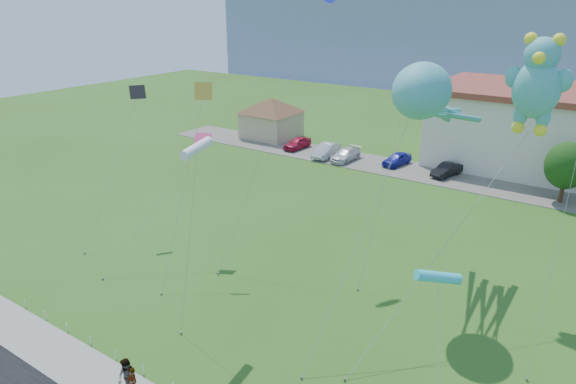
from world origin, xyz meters
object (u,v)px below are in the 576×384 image
at_px(parked_car_silver, 326,150).
at_px(parked_car_black, 447,170).
at_px(pavilion, 271,114).
at_px(pedestrian_right, 127,378).
at_px(parked_car_blue, 397,159).
at_px(teddy_bear_kite, 538,82).
at_px(octopus_kite, 428,100).
at_px(pedestrian_left, 133,384).
at_px(parked_car_red, 297,143).
at_px(parked_car_white, 346,155).

distance_m(parked_car_silver, parked_car_black, 13.29).
bearing_deg(pavilion, pedestrian_right, -61.95).
height_order(parked_car_blue, teddy_bear_kite, teddy_bear_kite).
height_order(pedestrian_right, parked_car_silver, pedestrian_right).
relative_size(pavilion, parked_car_blue, 2.37).
xyz_separation_m(parked_car_silver, octopus_kite, (18.14, -20.80, 10.74)).
height_order(pavilion, teddy_bear_kite, teddy_bear_kite).
relative_size(pavilion, pedestrian_right, 4.74).
height_order(parked_car_blue, parked_car_black, parked_car_blue).
relative_size(pedestrian_left, parked_car_black, 0.41).
xyz_separation_m(parked_car_red, parked_car_black, (17.75, 0.10, -0.04)).
height_order(pedestrian_right, parked_car_black, pedestrian_right).
height_order(parked_car_white, teddy_bear_kite, teddy_bear_kite).
height_order(parked_car_silver, parked_car_blue, parked_car_silver).
bearing_deg(parked_car_red, octopus_kite, -39.50).
bearing_deg(parked_car_red, pedestrian_left, -62.52).
bearing_deg(parked_car_white, parked_car_blue, 19.59).
distance_m(pedestrian_left, parked_car_black, 38.00).
height_order(pedestrian_left, pedestrian_right, pedestrian_right).
relative_size(parked_car_black, teddy_bear_kite, 0.26).
relative_size(parked_car_red, teddy_bear_kite, 0.26).
height_order(pedestrian_right, parked_car_red, pedestrian_right).
height_order(pedestrian_right, octopus_kite, octopus_kite).
bearing_deg(parked_car_black, teddy_bear_kite, -48.46).
bearing_deg(pedestrian_right, octopus_kite, 68.69).
distance_m(parked_car_red, octopus_kite, 33.20).
height_order(pedestrian_left, parked_car_red, pedestrian_left).
height_order(pedestrian_right, parked_car_white, pedestrian_right).
relative_size(parked_car_silver, parked_car_blue, 1.16).
relative_size(pedestrian_left, parked_car_blue, 0.41).
distance_m(pedestrian_right, parked_car_white, 37.98).
xyz_separation_m(pedestrian_right, parked_car_black, (1.87, 37.99, -0.37)).
distance_m(parked_car_silver, parked_car_blue, 7.88).
relative_size(pavilion, parked_car_white, 2.07).
distance_m(pavilion, teddy_bear_kite, 40.88).
bearing_deg(parked_car_silver, pedestrian_right, -75.38).
bearing_deg(parked_car_white, pedestrian_left, -73.74).
bearing_deg(octopus_kite, parked_car_white, 127.09).
distance_m(pedestrian_right, parked_car_red, 41.08).
bearing_deg(pedestrian_left, octopus_kite, 70.79).
bearing_deg(pedestrian_right, parked_car_blue, 96.85).
xyz_separation_m(parked_car_silver, parked_car_white, (2.44, -0.03, -0.09)).
bearing_deg(octopus_kite, parked_car_red, 136.16).
relative_size(pavilion, pedestrian_left, 5.73).
bearing_deg(pavilion, parked_car_black, -6.49).
bearing_deg(parked_car_blue, parked_car_silver, -157.20).
height_order(parked_car_black, octopus_kite, octopus_kite).
xyz_separation_m(pedestrian_left, teddy_bear_kite, (11.30, 18.89, 11.69)).
bearing_deg(octopus_kite, parked_car_blue, 114.94).
relative_size(parked_car_silver, parked_car_black, 1.16).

